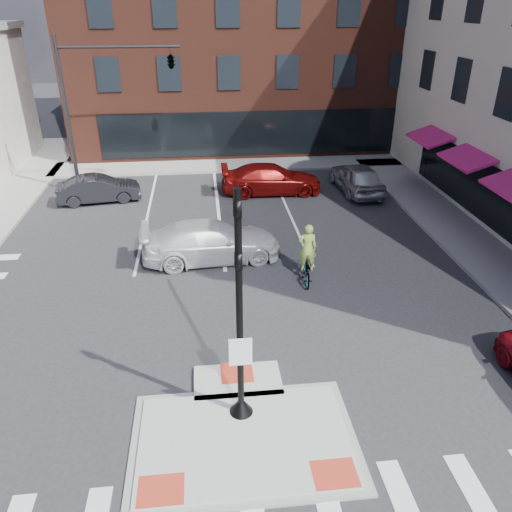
{
  "coord_description": "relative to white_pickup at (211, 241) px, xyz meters",
  "views": [
    {
      "loc": [
        -0.66,
        -9.06,
        9.44
      ],
      "look_at": [
        0.92,
        5.33,
        2.0
      ],
      "focal_mm": 35.0,
      "sensor_mm": 36.0,
      "label": 1
    }
  ],
  "objects": [
    {
      "name": "ground",
      "position": [
        0.48,
        -9.14,
        -0.8
      ],
      "size": [
        120.0,
        120.0,
        0.0
      ],
      "primitive_type": "plane",
      "color": "#28282B",
      "rests_on": "ground"
    },
    {
      "name": "refuge_island",
      "position": [
        0.48,
        -9.4,
        -0.75
      ],
      "size": [
        5.4,
        4.65,
        0.13
      ],
      "color": "gray",
      "rests_on": "ground"
    },
    {
      "name": "sidewalk_e",
      "position": [
        11.28,
        0.86,
        -0.73
      ],
      "size": [
        3.0,
        24.0,
        0.15
      ],
      "primitive_type": "cube",
      "color": "gray",
      "rests_on": "ground"
    },
    {
      "name": "sidewalk_n",
      "position": [
        3.48,
        12.86,
        -0.73
      ],
      "size": [
        26.0,
        3.0,
        0.15
      ],
      "primitive_type": "cube",
      "color": "gray",
      "rests_on": "ground"
    },
    {
      "name": "building_n",
      "position": [
        3.48,
        22.85,
        7.0
      ],
      "size": [
        24.4,
        18.4,
        15.5
      ],
      "color": "#512319",
      "rests_on": "ground"
    },
    {
      "name": "building_far_left",
      "position": [
        -3.52,
        42.86,
        4.2
      ],
      "size": [
        10.0,
        12.0,
        10.0
      ],
      "primitive_type": "cube",
      "color": "slate",
      "rests_on": "ground"
    },
    {
      "name": "building_far_right",
      "position": [
        9.48,
        44.86,
        5.2
      ],
      "size": [
        12.0,
        12.0,
        12.0
      ],
      "primitive_type": "cube",
      "color": "brown",
      "rests_on": "ground"
    },
    {
      "name": "signal_pole",
      "position": [
        0.48,
        -8.74,
        1.55
      ],
      "size": [
        0.6,
        0.6,
        5.98
      ],
      "color": "black",
      "rests_on": "refuge_island"
    },
    {
      "name": "mast_arm_signal",
      "position": [
        -3.0,
        8.86,
        5.4
      ],
      "size": [
        6.1,
        2.24,
        8.0
      ],
      "color": "black",
      "rests_on": "ground"
    },
    {
      "name": "white_pickup",
      "position": [
        0.0,
        0.0,
        0.0
      ],
      "size": [
        5.72,
        2.72,
        1.61
      ],
      "primitive_type": "imported",
      "rotation": [
        0.0,
        0.0,
        1.66
      ],
      "color": "silver",
      "rests_on": "ground"
    },
    {
      "name": "bg_car_dark",
      "position": [
        -5.63,
        7.21,
        -0.11
      ],
      "size": [
        4.38,
        2.1,
        1.39
      ],
      "primitive_type": "imported",
      "rotation": [
        0.0,
        0.0,
        1.73
      ],
      "color": "#222227",
      "rests_on": "ground"
    },
    {
      "name": "bg_car_silver",
      "position": [
        8.16,
        7.27,
        0.0
      ],
      "size": [
        2.19,
        4.85,
        1.62
      ],
      "primitive_type": "imported",
      "rotation": [
        0.0,
        0.0,
        3.2
      ],
      "color": "#B7BBBF",
      "rests_on": "ground"
    },
    {
      "name": "bg_car_red",
      "position": [
        3.48,
        7.58,
        -0.02
      ],
      "size": [
        5.44,
        2.28,
        1.57
      ],
      "primitive_type": "imported",
      "rotation": [
        0.0,
        0.0,
        1.56
      ],
      "color": "maroon",
      "rests_on": "ground"
    },
    {
      "name": "cyclist",
      "position": [
        3.48,
        -2.14,
        -0.03
      ],
      "size": [
        0.86,
        1.9,
        2.3
      ],
      "rotation": [
        0.0,
        0.0,
        3.02
      ],
      "color": "#3F3F44",
      "rests_on": "ground"
    }
  ]
}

